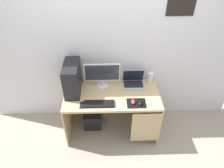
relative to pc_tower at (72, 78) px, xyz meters
name	(u,v)px	position (x,y,z in m)	size (l,w,h in m)	color
ground_plane	(112,128)	(0.55, -0.09, -0.97)	(8.00, 8.00, 0.00)	#9E9384
wall_back	(111,47)	(0.56, 0.30, 0.33)	(4.00, 0.05, 2.60)	silver
desk	(113,102)	(0.57, -0.10, -0.38)	(1.37, 0.70, 0.75)	tan
pc_tower	(72,78)	(0.00, 0.00, 0.00)	(0.21, 0.46, 0.45)	black
monitor	(102,74)	(0.42, 0.11, -0.01)	(0.52, 0.16, 0.39)	silver
laptop	(133,82)	(0.88, 0.13, -0.18)	(0.33, 0.25, 0.25)	#9EA3A8
speaker	(150,78)	(1.14, 0.16, -0.13)	(0.08, 0.08, 0.18)	silver
keyboard	(99,104)	(0.37, -0.31, -0.21)	(0.42, 0.14, 0.02)	black
mousepad	(136,103)	(0.88, -0.30, -0.22)	(0.26, 0.20, 0.01)	black
mouse_left	(133,102)	(0.84, -0.29, -0.20)	(0.06, 0.10, 0.03)	#B23333
mouse_right	(140,103)	(0.93, -0.31, -0.20)	(0.06, 0.10, 0.03)	black
cell_phone	(82,105)	(0.15, -0.32, -0.22)	(0.07, 0.13, 0.01)	black
subwoofer	(93,119)	(0.24, 0.00, -0.83)	(0.28, 0.28, 0.28)	black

